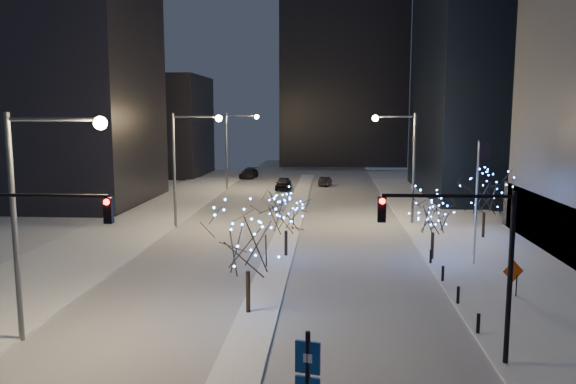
# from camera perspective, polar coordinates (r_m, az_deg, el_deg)

# --- Properties ---
(ground) EXTENTS (160.00, 160.00, 0.00)m
(ground) POSITION_cam_1_polar(r_m,az_deg,el_deg) (23.19, -4.97, -17.43)
(ground) COLOR silver
(ground) RESTS_ON ground
(road) EXTENTS (20.00, 130.00, 0.02)m
(road) POSITION_cam_1_polar(r_m,az_deg,el_deg) (56.65, 0.67, -2.15)
(road) COLOR #A1A6B0
(road) RESTS_ON ground
(median) EXTENTS (2.00, 80.00, 0.15)m
(median) POSITION_cam_1_polar(r_m,az_deg,el_deg) (51.74, 0.32, -3.04)
(median) COLOR silver
(median) RESTS_ON ground
(east_sidewalk) EXTENTS (10.00, 90.00, 0.15)m
(east_sidewalk) POSITION_cam_1_polar(r_m,az_deg,el_deg) (43.41, 19.63, -5.65)
(east_sidewalk) COLOR silver
(east_sidewalk) RESTS_ON ground
(west_sidewalk) EXTENTS (8.00, 90.00, 0.15)m
(west_sidewalk) POSITION_cam_1_polar(r_m,az_deg,el_deg) (45.34, -18.60, -5.04)
(west_sidewalk) COLOR silver
(west_sidewalk) RESTS_ON ground
(filler_west_near) EXTENTS (22.00, 18.00, 24.00)m
(filler_west_near) POSITION_cam_1_polar(r_m,az_deg,el_deg) (68.37, -23.47, 9.02)
(filler_west_near) COLOR black
(filler_west_near) RESTS_ON ground
(filler_west_far) EXTENTS (18.00, 16.00, 16.00)m
(filler_west_far) POSITION_cam_1_polar(r_m,az_deg,el_deg) (95.36, -13.86, 6.54)
(filler_west_far) COLOR black
(filler_west_far) RESTS_ON ground
(horizon_block) EXTENTS (24.00, 14.00, 42.00)m
(horizon_block) POSITION_cam_1_polar(r_m,az_deg,el_deg) (113.25, 5.65, 13.50)
(horizon_block) COLOR black
(horizon_block) RESTS_ON ground
(street_lamp_w_near) EXTENTS (4.40, 0.56, 10.00)m
(street_lamp_w_near) POSITION_cam_1_polar(r_m,az_deg,el_deg) (26.06, -24.20, -0.32)
(street_lamp_w_near) COLOR #595E66
(street_lamp_w_near) RESTS_ON ground
(street_lamp_w_mid) EXTENTS (4.40, 0.56, 10.00)m
(street_lamp_w_mid) POSITION_cam_1_polar(r_m,az_deg,el_deg) (49.38, -10.34, 3.83)
(street_lamp_w_mid) COLOR #595E66
(street_lamp_w_mid) RESTS_ON ground
(street_lamp_w_far) EXTENTS (4.40, 0.56, 10.00)m
(street_lamp_w_far) POSITION_cam_1_polar(r_m,az_deg,el_deg) (73.80, -5.47, 5.23)
(street_lamp_w_far) COLOR #595E66
(street_lamp_w_far) RESTS_ON ground
(street_lamp_east) EXTENTS (3.90, 0.56, 10.00)m
(street_lamp_east) POSITION_cam_1_polar(r_m,az_deg,el_deg) (51.22, 11.68, 3.88)
(street_lamp_east) COLOR #595E66
(street_lamp_east) RESTS_ON ground
(traffic_signal_west) EXTENTS (5.26, 0.43, 7.00)m
(traffic_signal_west) POSITION_cam_1_polar(r_m,az_deg,el_deg) (24.40, -25.17, -5.05)
(traffic_signal_west) COLOR black
(traffic_signal_west) RESTS_ON ground
(traffic_signal_east) EXTENTS (5.26, 0.43, 7.00)m
(traffic_signal_east) POSITION_cam_1_polar(r_m,az_deg,el_deg) (22.94, 18.04, -5.47)
(traffic_signal_east) COLOR black
(traffic_signal_east) RESTS_ON ground
(flagpoles) EXTENTS (1.35, 2.60, 8.00)m
(flagpoles) POSITION_cam_1_polar(r_m,az_deg,el_deg) (39.53, 18.71, 0.06)
(flagpoles) COLOR silver
(flagpoles) RESTS_ON east_sidewalk
(bollards) EXTENTS (0.16, 12.16, 0.90)m
(bollards) POSITION_cam_1_polar(r_m,az_deg,el_deg) (32.76, 16.13, -8.92)
(bollards) COLOR black
(bollards) RESTS_ON east_sidewalk
(car_near) EXTENTS (1.96, 4.80, 1.63)m
(car_near) POSITION_cam_1_polar(r_m,az_deg,el_deg) (73.95, -0.47, 0.86)
(car_near) COLOR black
(car_near) RESTS_ON ground
(car_mid) EXTENTS (1.94, 4.00, 1.26)m
(car_mid) POSITION_cam_1_polar(r_m,az_deg,el_deg) (78.28, 3.80, 1.10)
(car_mid) COLOR black
(car_mid) RESTS_ON ground
(car_far) EXTENTS (2.69, 5.45, 1.52)m
(car_far) POSITION_cam_1_polar(r_m,az_deg,el_deg) (87.49, -3.98, 1.90)
(car_far) COLOR black
(car_far) RESTS_ON ground
(holiday_tree_median_near) EXTENTS (5.80, 5.80, 5.89)m
(holiday_tree_median_near) POSITION_cam_1_polar(r_m,az_deg,el_deg) (27.54, -4.13, -4.58)
(holiday_tree_median_near) COLOR black
(holiday_tree_median_near) RESTS_ON median
(holiday_tree_median_far) EXTENTS (4.09, 4.09, 4.58)m
(holiday_tree_median_far) POSITION_cam_1_polar(r_m,az_deg,el_deg) (38.73, -0.21, -2.10)
(holiday_tree_median_far) COLOR black
(holiday_tree_median_far) RESTS_ON median
(holiday_tree_plaza_near) EXTENTS (3.82, 3.82, 4.68)m
(holiday_tree_plaza_near) POSITION_cam_1_polar(r_m,az_deg,el_deg) (39.10, 14.56, -2.14)
(holiday_tree_plaza_near) COLOR black
(holiday_tree_plaza_near) RESTS_ON east_sidewalk
(holiday_tree_plaza_far) EXTENTS (5.17, 5.17, 5.44)m
(holiday_tree_plaza_far) POSITION_cam_1_polar(r_m,az_deg,el_deg) (47.03, 19.38, -0.11)
(holiday_tree_plaza_far) COLOR black
(holiday_tree_plaza_far) RESTS_ON east_sidewalk
(construction_sign) EXTENTS (1.18, 0.33, 1.99)m
(construction_sign) POSITION_cam_1_polar(r_m,az_deg,el_deg) (32.84, 21.89, -7.79)
(construction_sign) COLOR black
(construction_sign) RESTS_ON east_sidewalk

